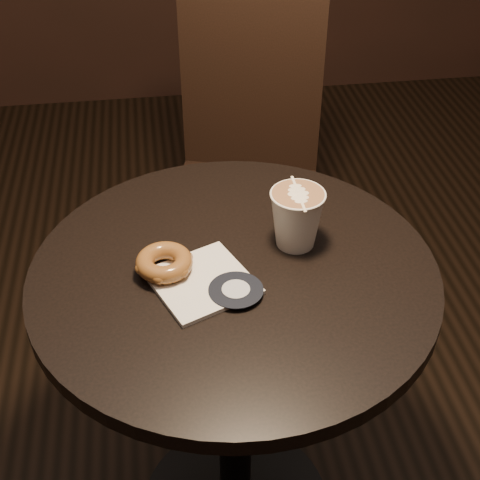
{
  "coord_description": "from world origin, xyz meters",
  "views": [
    {
      "loc": [
        -0.11,
        -0.86,
        1.49
      ],
      "look_at": [
        0.01,
        0.03,
        0.79
      ],
      "focal_mm": 50.0,
      "sensor_mm": 36.0,
      "label": 1
    }
  ],
  "objects_px": {
    "chair": "(247,150)",
    "doughnut": "(164,262)",
    "cafe_table": "(234,348)",
    "pastry_bag": "(202,282)",
    "latte_cup": "(297,219)"
  },
  "relations": [
    {
      "from": "chair",
      "to": "pastry_bag",
      "type": "bearing_deg",
      "value": -87.59
    },
    {
      "from": "doughnut",
      "to": "chair",
      "type": "bearing_deg",
      "value": 70.92
    },
    {
      "from": "chair",
      "to": "doughnut",
      "type": "relative_size",
      "value": 10.16
    },
    {
      "from": "cafe_table",
      "to": "chair",
      "type": "distance_m",
      "value": 0.75
    },
    {
      "from": "pastry_bag",
      "to": "chair",
      "type": "bearing_deg",
      "value": 52.75
    },
    {
      "from": "chair",
      "to": "pastry_bag",
      "type": "distance_m",
      "value": 0.82
    },
    {
      "from": "cafe_table",
      "to": "latte_cup",
      "type": "bearing_deg",
      "value": 23.77
    },
    {
      "from": "cafe_table",
      "to": "pastry_bag",
      "type": "xyz_separation_m",
      "value": [
        -0.06,
        -0.03,
        0.2
      ]
    },
    {
      "from": "cafe_table",
      "to": "chair",
      "type": "height_order",
      "value": "chair"
    },
    {
      "from": "chair",
      "to": "doughnut",
      "type": "xyz_separation_m",
      "value": [
        -0.25,
        -0.73,
        0.23
      ]
    },
    {
      "from": "chair",
      "to": "doughnut",
      "type": "height_order",
      "value": "chair"
    },
    {
      "from": "chair",
      "to": "pastry_bag",
      "type": "height_order",
      "value": "chair"
    },
    {
      "from": "chair",
      "to": "latte_cup",
      "type": "height_order",
      "value": "chair"
    },
    {
      "from": "cafe_table",
      "to": "chair",
      "type": "xyz_separation_m",
      "value": [
        0.14,
        0.73,
        -0.0
      ]
    },
    {
      "from": "pastry_bag",
      "to": "latte_cup",
      "type": "relative_size",
      "value": 1.42
    }
  ]
}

